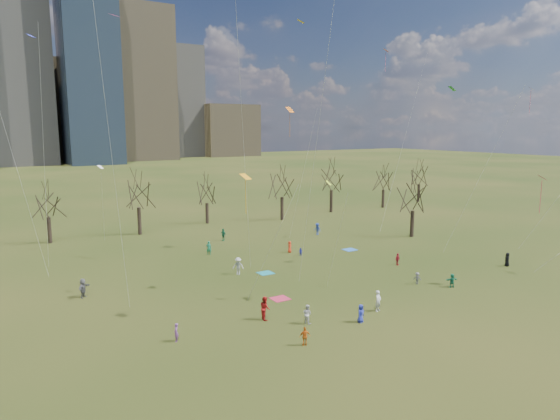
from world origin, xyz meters
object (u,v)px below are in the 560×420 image
blanket_teal (266,273)px  blanket_navy (350,250)px  person_4 (305,336)px  person_0 (361,313)px  person_2 (265,308)px  blanket_crimson (280,299)px  person_1 (378,301)px

blanket_teal → blanket_navy: same height
blanket_navy → person_4: (-21.09, -20.57, 0.69)m
blanket_navy → person_0: bearing=-127.4°
person_4 → person_2: bearing=-71.5°
blanket_crimson → person_2: bearing=-135.6°
person_4 → blanket_crimson: bearing=-92.7°
blanket_crimson → person_4: 10.12m
blanket_teal → person_2: person_2 is taller
person_0 → blanket_crimson: bearing=86.2°
person_0 → person_2: (-6.28, 4.58, 0.22)m
blanket_crimson → person_0: person_0 is taller
blanket_navy → blanket_crimson: bearing=-147.3°
blanket_teal → blanket_crimson: same height
blanket_crimson → person_1: 8.99m
blanket_navy → person_2: person_2 is taller
person_0 → person_4: bearing=169.6°
person_1 → person_2: (-9.19, 3.44, 0.06)m
person_1 → person_2: size_ratio=0.93×
blanket_teal → blanket_navy: bearing=13.1°
blanket_crimson → person_2: person_2 is taller
blanket_teal → blanket_crimson: 8.34m
person_1 → blanket_crimson: bearing=108.1°
blanket_navy → person_2: bearing=-145.0°
blanket_teal → person_0: person_0 is taller
blanket_navy → person_2: size_ratio=0.82×
person_0 → person_1: bearing=-0.2°
blanket_navy → blanket_crimson: size_ratio=1.00×
blanket_navy → blanket_crimson: same height
blanket_teal → person_0: bearing=-91.2°
blanket_navy → person_0: (-14.80, -19.33, 0.74)m
person_1 → person_2: 9.81m
person_2 → person_4: (-0.02, -5.82, -0.27)m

